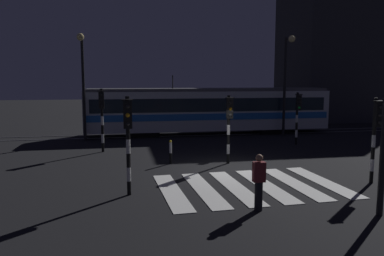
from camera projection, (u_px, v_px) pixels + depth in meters
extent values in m
plane|color=black|center=(229.00, 169.00, 16.76)|extent=(120.00, 120.00, 0.00)
cube|color=#59595E|center=(189.00, 136.00, 26.49)|extent=(80.00, 0.12, 0.03)
cube|color=#59595E|center=(186.00, 133.00, 27.89)|extent=(80.00, 0.12, 0.03)
cube|color=silver|center=(172.00, 191.00, 13.41)|extent=(0.91, 4.60, 0.02)
cube|color=silver|center=(204.00, 189.00, 13.68)|extent=(0.91, 4.60, 0.02)
cube|color=silver|center=(235.00, 187.00, 13.94)|extent=(0.91, 4.60, 0.02)
cube|color=silver|center=(265.00, 185.00, 14.21)|extent=(0.91, 4.60, 0.02)
cube|color=silver|center=(294.00, 183.00, 14.47)|extent=(0.91, 4.60, 0.02)
cube|color=silver|center=(322.00, 181.00, 14.74)|extent=(0.91, 4.60, 0.02)
cylinder|color=black|center=(103.00, 147.00, 20.71)|extent=(0.14, 0.14, 0.48)
cylinder|color=white|center=(103.00, 138.00, 20.65)|extent=(0.14, 0.14, 0.48)
cylinder|color=black|center=(102.00, 130.00, 20.59)|extent=(0.14, 0.14, 0.48)
cylinder|color=white|center=(102.00, 121.00, 20.52)|extent=(0.14, 0.14, 0.48)
cylinder|color=black|center=(102.00, 112.00, 20.46)|extent=(0.14, 0.14, 0.48)
cylinder|color=white|center=(102.00, 102.00, 20.40)|extent=(0.14, 0.14, 0.48)
cylinder|color=black|center=(101.00, 93.00, 20.34)|extent=(0.14, 0.14, 0.48)
cube|color=black|center=(101.00, 100.00, 20.22)|extent=(0.28, 0.20, 0.90)
sphere|color=black|center=(101.00, 95.00, 20.08)|extent=(0.14, 0.14, 0.14)
sphere|color=black|center=(101.00, 100.00, 20.11)|extent=(0.14, 0.14, 0.14)
sphere|color=black|center=(101.00, 106.00, 20.15)|extent=(0.14, 0.14, 0.14)
cube|color=black|center=(101.00, 91.00, 20.16)|extent=(0.36, 0.24, 0.04)
cylinder|color=black|center=(228.00, 159.00, 17.89)|extent=(0.14, 0.14, 0.45)
cylinder|color=white|center=(228.00, 149.00, 17.83)|extent=(0.14, 0.14, 0.45)
cylinder|color=black|center=(228.00, 139.00, 17.77)|extent=(0.14, 0.14, 0.45)
cylinder|color=white|center=(228.00, 130.00, 17.72)|extent=(0.14, 0.14, 0.45)
cylinder|color=black|center=(229.00, 120.00, 17.66)|extent=(0.14, 0.14, 0.45)
cylinder|color=white|center=(229.00, 110.00, 17.60)|extent=(0.14, 0.14, 0.45)
cylinder|color=black|center=(229.00, 100.00, 17.54)|extent=(0.14, 0.14, 0.45)
cube|color=black|center=(230.00, 109.00, 17.43)|extent=(0.28, 0.20, 0.90)
sphere|color=black|center=(230.00, 103.00, 17.28)|extent=(0.14, 0.14, 0.14)
sphere|color=orange|center=(230.00, 109.00, 17.32)|extent=(0.14, 0.14, 0.14)
sphere|color=black|center=(230.00, 115.00, 17.35)|extent=(0.14, 0.14, 0.14)
cube|color=black|center=(230.00, 98.00, 17.36)|extent=(0.36, 0.24, 0.04)
cylinder|color=black|center=(296.00, 141.00, 23.00)|extent=(0.14, 0.14, 0.44)
cylinder|color=white|center=(296.00, 134.00, 22.94)|extent=(0.14, 0.14, 0.44)
cylinder|color=black|center=(297.00, 126.00, 22.88)|extent=(0.14, 0.14, 0.44)
cylinder|color=white|center=(297.00, 119.00, 22.83)|extent=(0.14, 0.14, 0.44)
cylinder|color=black|center=(297.00, 111.00, 22.77)|extent=(0.14, 0.14, 0.44)
cylinder|color=white|center=(297.00, 104.00, 22.72)|extent=(0.14, 0.14, 0.44)
cylinder|color=black|center=(298.00, 96.00, 22.66)|extent=(0.14, 0.14, 0.44)
cube|color=black|center=(299.00, 103.00, 22.54)|extent=(0.28, 0.20, 0.90)
sphere|color=black|center=(300.00, 98.00, 22.40)|extent=(0.14, 0.14, 0.14)
sphere|color=black|center=(300.00, 103.00, 22.43)|extent=(0.14, 0.14, 0.14)
sphere|color=green|center=(299.00, 108.00, 22.47)|extent=(0.14, 0.14, 0.14)
cube|color=black|center=(299.00, 94.00, 22.48)|extent=(0.36, 0.24, 0.04)
cylinder|color=black|center=(129.00, 188.00, 13.02)|extent=(0.14, 0.14, 0.48)
cylinder|color=white|center=(129.00, 174.00, 12.96)|extent=(0.14, 0.14, 0.48)
cylinder|color=black|center=(129.00, 160.00, 12.90)|extent=(0.14, 0.14, 0.48)
cylinder|color=white|center=(128.00, 146.00, 12.84)|extent=(0.14, 0.14, 0.48)
cylinder|color=black|center=(128.00, 132.00, 12.78)|extent=(0.14, 0.14, 0.48)
cylinder|color=white|center=(128.00, 118.00, 12.72)|extent=(0.14, 0.14, 0.48)
cylinder|color=black|center=(127.00, 103.00, 12.66)|extent=(0.14, 0.14, 0.48)
cube|color=black|center=(128.00, 115.00, 12.54)|extent=(0.28, 0.20, 0.90)
sphere|color=black|center=(128.00, 107.00, 12.39)|extent=(0.14, 0.14, 0.14)
sphere|color=orange|center=(128.00, 115.00, 12.43)|extent=(0.14, 0.14, 0.14)
sphere|color=black|center=(128.00, 124.00, 12.46)|extent=(0.14, 0.14, 0.14)
cube|color=black|center=(127.00, 100.00, 12.47)|extent=(0.36, 0.24, 0.04)
cylinder|color=black|center=(371.00, 177.00, 14.51)|extent=(0.14, 0.14, 0.46)
cylinder|color=white|center=(372.00, 165.00, 14.45)|extent=(0.14, 0.14, 0.46)
cylinder|color=black|center=(373.00, 153.00, 14.40)|extent=(0.14, 0.14, 0.46)
cylinder|color=white|center=(374.00, 141.00, 14.34)|extent=(0.14, 0.14, 0.46)
cylinder|color=black|center=(374.00, 129.00, 14.28)|extent=(0.14, 0.14, 0.46)
cylinder|color=white|center=(375.00, 117.00, 14.22)|extent=(0.14, 0.14, 0.46)
cylinder|color=black|center=(376.00, 104.00, 14.16)|extent=(0.14, 0.14, 0.46)
cube|color=black|center=(378.00, 115.00, 14.04)|extent=(0.28, 0.20, 0.90)
sphere|color=black|center=(381.00, 107.00, 13.90)|extent=(0.14, 0.14, 0.14)
sphere|color=black|center=(380.00, 115.00, 13.94)|extent=(0.14, 0.14, 0.14)
sphere|color=black|center=(380.00, 123.00, 13.97)|extent=(0.14, 0.14, 0.14)
cube|color=black|center=(379.00, 101.00, 13.98)|extent=(0.36, 0.24, 0.04)
cylinder|color=black|center=(84.00, 89.00, 24.04)|extent=(0.18, 0.18, 6.55)
cylinder|color=black|center=(81.00, 36.00, 23.20)|extent=(0.10, 0.90, 0.10)
sphere|color=#F9E08C|center=(80.00, 37.00, 22.77)|extent=(0.44, 0.44, 0.44)
cylinder|color=black|center=(285.00, 87.00, 26.29)|extent=(0.18, 0.18, 6.66)
cylinder|color=black|center=(289.00, 38.00, 25.44)|extent=(0.10, 0.90, 0.10)
sphere|color=#F9E08C|center=(292.00, 39.00, 25.01)|extent=(0.44, 0.44, 0.44)
cube|color=silver|center=(209.00, 110.00, 27.26)|extent=(17.09, 2.50, 2.70)
cube|color=blue|center=(213.00, 117.00, 26.06)|extent=(16.75, 0.04, 0.44)
cube|color=blue|center=(205.00, 114.00, 28.54)|extent=(16.75, 0.04, 0.44)
cube|color=black|center=(213.00, 105.00, 25.97)|extent=(16.23, 0.03, 0.90)
cube|color=#4C4C51|center=(209.00, 90.00, 27.07)|extent=(16.75, 2.30, 0.20)
cylinder|color=#262628|center=(173.00, 83.00, 26.54)|extent=(0.08, 0.08, 1.00)
cube|color=black|center=(271.00, 130.00, 28.30)|extent=(2.20, 2.00, 0.35)
cube|color=black|center=(142.00, 133.00, 26.60)|extent=(2.20, 2.00, 0.35)
sphere|color=#F9F2CC|center=(320.00, 114.00, 28.87)|extent=(0.24, 0.24, 0.24)
cylinder|color=black|center=(259.00, 196.00, 11.44)|extent=(0.24, 0.24, 0.88)
cube|color=maroon|center=(259.00, 172.00, 11.35)|extent=(0.36, 0.22, 0.60)
sphere|color=#9E7051|center=(259.00, 158.00, 11.30)|extent=(0.22, 0.22, 0.22)
cylinder|color=black|center=(171.00, 158.00, 17.82)|extent=(0.12, 0.12, 0.50)
cylinder|color=white|center=(171.00, 148.00, 17.75)|extent=(0.12, 0.12, 0.50)
sphere|color=yellow|center=(171.00, 141.00, 17.72)|extent=(0.12, 0.12, 0.12)
cube|color=#2D2D33|center=(342.00, 53.00, 37.29)|extent=(10.61, 8.00, 12.80)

